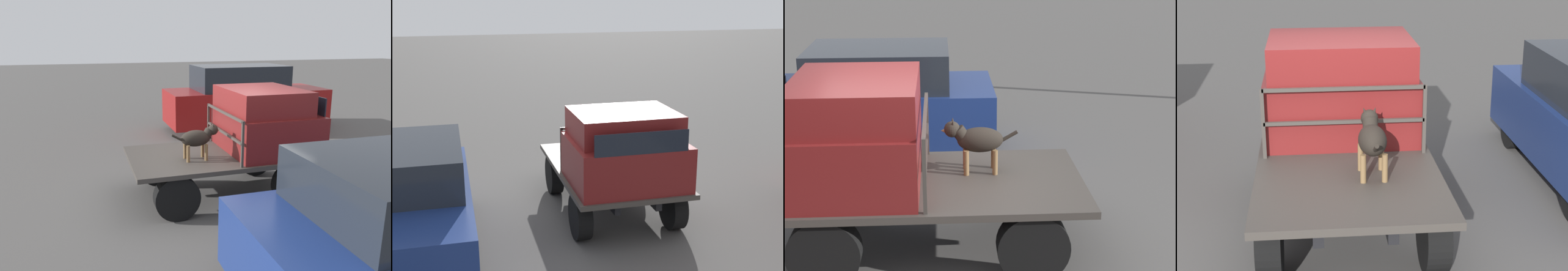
{
  "view_description": "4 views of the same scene",
  "coord_description": "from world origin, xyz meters",
  "views": [
    {
      "loc": [
        -2.45,
        -6.46,
        2.93
      ],
      "look_at": [
        -0.59,
        -0.25,
        1.26
      ],
      "focal_mm": 35.0,
      "sensor_mm": 36.0,
      "label": 1
    },
    {
      "loc": [
        8.99,
        -2.76,
        3.95
      ],
      "look_at": [
        -0.59,
        -0.25,
        1.26
      ],
      "focal_mm": 50.0,
      "sensor_mm": 36.0,
      "label": 2
    },
    {
      "loc": [
        -0.14,
        6.87,
        3.6
      ],
      "look_at": [
        -0.59,
        -0.25,
        1.26
      ],
      "focal_mm": 60.0,
      "sensor_mm": 36.0,
      "label": 3
    },
    {
      "loc": [
        -6.79,
        0.37,
        3.43
      ],
      "look_at": [
        -0.59,
        -0.25,
        1.26
      ],
      "focal_mm": 60.0,
      "sensor_mm": 36.0,
      "label": 4
    }
  ],
  "objects": [
    {
      "name": "dog",
      "position": [
        -0.53,
        -0.25,
        1.21
      ],
      "size": [
        0.89,
        0.29,
        0.65
      ],
      "rotation": [
        0.0,
        0.0,
        0.05
      ],
      "color": "brown",
      "rests_on": "flatbed_truck"
    },
    {
      "name": "truck_headboard",
      "position": [
        0.03,
        0.0,
        1.35
      ],
      "size": [
        0.04,
        1.81,
        0.79
      ],
      "color": "#3D3833",
      "rests_on": "flatbed_truck"
    },
    {
      "name": "ground_plane",
      "position": [
        0.0,
        0.0,
        0.0
      ],
      "size": [
        80.0,
        80.0,
        0.0
      ],
      "primitive_type": "plane",
      "color": "#514F4C"
    },
    {
      "name": "truck_cab",
      "position": [
        0.86,
        0.0,
        1.39
      ],
      "size": [
        1.59,
        1.81,
        1.19
      ],
      "color": "maroon",
      "rests_on": "flatbed_truck"
    },
    {
      "name": "flatbed_truck",
      "position": [
        0.0,
        0.0,
        0.58
      ],
      "size": [
        3.47,
        1.93,
        0.82
      ],
      "color": "black",
      "rests_on": "ground"
    }
  ]
}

